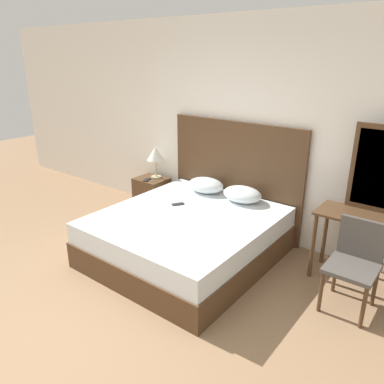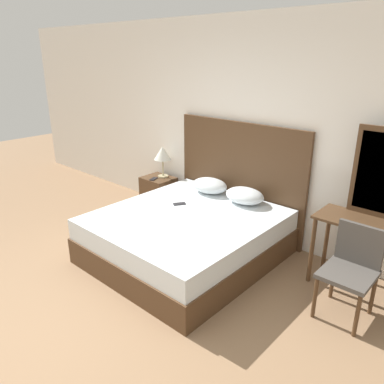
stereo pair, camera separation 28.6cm
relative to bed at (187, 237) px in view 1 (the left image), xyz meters
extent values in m
plane|color=#8C6B4C|center=(0.10, -1.71, -0.26)|extent=(16.00, 16.00, 0.00)
cube|color=white|center=(0.10, 1.08, 1.09)|extent=(10.00, 0.06, 2.70)
cube|color=#4C331E|center=(0.00, 0.00, -0.11)|extent=(1.81, 1.97, 0.30)
cube|color=silver|center=(0.00, 0.00, 0.15)|extent=(1.77, 1.93, 0.23)
cube|color=#4C331E|center=(0.00, 1.01, 0.46)|extent=(1.90, 0.05, 1.46)
ellipsoid|color=silver|center=(-0.28, 0.75, 0.36)|extent=(0.49, 0.37, 0.18)
ellipsoid|color=silver|center=(0.28, 0.75, 0.36)|extent=(0.49, 0.37, 0.18)
cube|color=#232328|center=(-0.28, 0.18, 0.28)|extent=(0.14, 0.16, 0.01)
cube|color=#4C331E|center=(-1.30, 0.78, -0.01)|extent=(0.46, 0.39, 0.50)
cylinder|color=tan|center=(-1.27, 0.86, 0.25)|extent=(0.15, 0.15, 0.02)
cylinder|color=tan|center=(-1.27, 0.86, 0.38)|extent=(0.02, 0.02, 0.25)
cone|color=silver|center=(-1.27, 0.86, 0.61)|extent=(0.25, 0.25, 0.20)
cube|color=black|center=(-1.29, 0.68, 0.24)|extent=(0.12, 0.16, 0.01)
cube|color=#4C331E|center=(1.74, 0.68, 0.47)|extent=(0.99, 0.44, 0.02)
cylinder|color=#4C331E|center=(1.29, 0.50, 0.10)|extent=(0.04, 0.04, 0.72)
cylinder|color=#4C331E|center=(1.29, 0.86, 0.10)|extent=(0.04, 0.04, 0.72)
cube|color=#4C331E|center=(1.74, 0.88, 0.92)|extent=(0.60, 0.03, 0.88)
cube|color=#B2BCC6|center=(1.74, 0.87, 0.92)|extent=(0.51, 0.01, 0.77)
cube|color=#4C4742|center=(1.76, 0.18, 0.17)|extent=(0.43, 0.45, 0.04)
cube|color=#4C4742|center=(1.76, 0.39, 0.38)|extent=(0.41, 0.04, 0.38)
cylinder|color=#4C331E|center=(1.58, -0.02, -0.06)|extent=(0.04, 0.04, 0.41)
cylinder|color=#4C331E|center=(1.95, -0.02, -0.06)|extent=(0.04, 0.04, 0.41)
cylinder|color=#4C331E|center=(1.58, 0.38, -0.06)|extent=(0.04, 0.04, 0.41)
cylinder|color=#4C331E|center=(1.95, 0.38, -0.06)|extent=(0.04, 0.04, 0.41)
camera|label=1|loc=(2.42, -3.01, 1.99)|focal=35.00mm
camera|label=2|loc=(2.64, -2.83, 1.99)|focal=35.00mm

